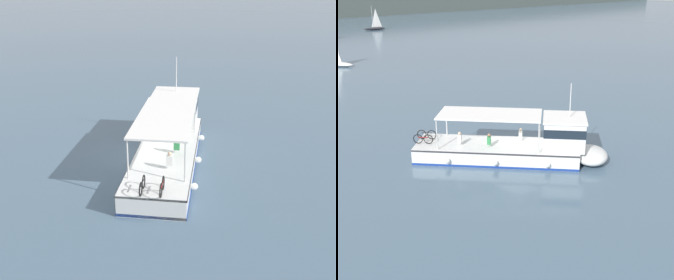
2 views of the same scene
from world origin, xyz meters
TOP-DOWN VIEW (x-y plane):
  - ground_plane at (0.00, 0.00)m, footprint 400.00×400.00m
  - ferry_main at (-0.84, -1.13)m, footprint 10.86×11.47m
  - sailboat_mid_channel at (27.32, 77.37)m, footprint 4.97×2.25m

SIDE VIEW (x-z plane):
  - ground_plane at x=0.00m, z-range 0.00..0.00m
  - sailboat_mid_channel at x=27.32m, z-range -2.16..3.24m
  - ferry_main at x=-0.84m, z-range -1.64..3.68m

